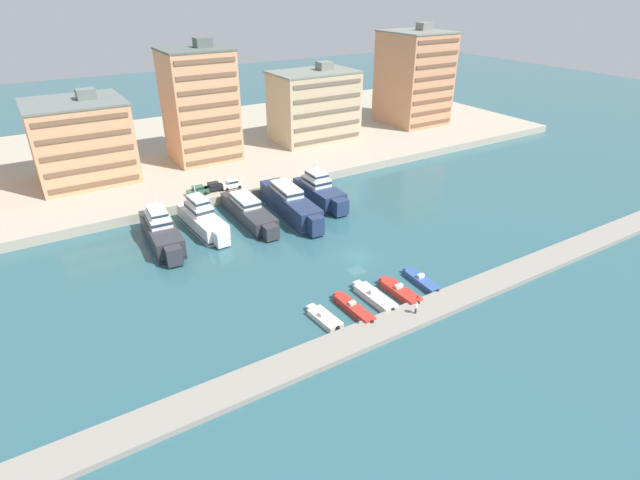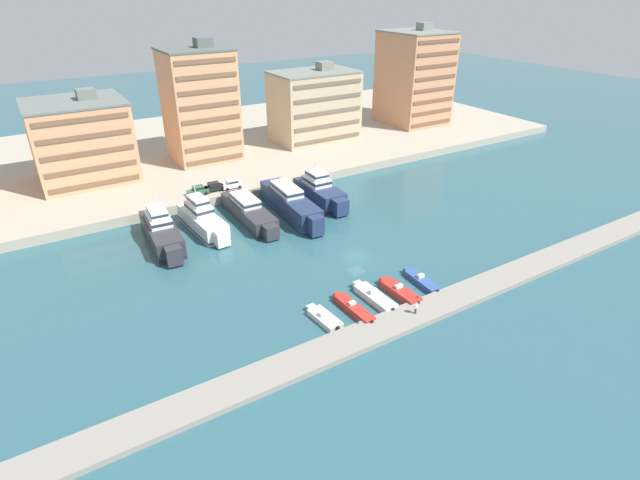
{
  "view_description": "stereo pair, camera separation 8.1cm",
  "coord_description": "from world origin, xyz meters",
  "px_view_note": "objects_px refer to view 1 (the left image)",
  "views": [
    {
      "loc": [
        -41.7,
        -55.96,
        39.63
      ],
      "look_at": [
        -4.44,
        4.19,
        2.5
      ],
      "focal_mm": 28.0,
      "sensor_mm": 36.0,
      "label": 1
    },
    {
      "loc": [
        -41.63,
        -56.0,
        39.63
      ],
      "look_at": [
        -4.44,
        4.19,
        2.5
      ],
      "focal_mm": 28.0,
      "sensor_mm": 36.0,
      "label": 2
    }
  ],
  "objects_px": {
    "yacht_charcoal_far_left": "(162,232)",
    "motorboat_red_left": "(354,309)",
    "yacht_navy_center_left": "(291,204)",
    "motorboat_red_center_left": "(400,292)",
    "car_green_far_left": "(198,190)",
    "motorboat_blue_center": "(422,281)",
    "car_white_mid_left": "(232,184)",
    "car_black_left": "(213,187)",
    "yacht_charcoal_mid_left": "(249,212)",
    "motorboat_white_mid_left": "(374,297)",
    "yacht_white_left": "(202,219)",
    "pedestrian_near_edge": "(416,307)",
    "yacht_navy_center": "(320,192)",
    "motorboat_cream_far_left": "(324,318)"
  },
  "relations": [
    {
      "from": "yacht_charcoal_far_left",
      "to": "yacht_charcoal_mid_left",
      "type": "xyz_separation_m",
      "value": [
        16.27,
        0.82,
        -0.5
      ]
    },
    {
      "from": "yacht_charcoal_far_left",
      "to": "motorboat_red_left",
      "type": "height_order",
      "value": "yacht_charcoal_far_left"
    },
    {
      "from": "motorboat_red_center_left",
      "to": "motorboat_cream_far_left",
      "type": "bearing_deg",
      "value": 177.12
    },
    {
      "from": "yacht_charcoal_mid_left",
      "to": "car_green_far_left",
      "type": "relative_size",
      "value": 4.83
    },
    {
      "from": "car_green_far_left",
      "to": "yacht_white_left",
      "type": "bearing_deg",
      "value": -106.13
    },
    {
      "from": "yacht_white_left",
      "to": "pedestrian_near_edge",
      "type": "height_order",
      "value": "yacht_white_left"
    },
    {
      "from": "yacht_navy_center_left",
      "to": "yacht_navy_center",
      "type": "xyz_separation_m",
      "value": [
        7.72,
        2.04,
        0.02
      ]
    },
    {
      "from": "motorboat_cream_far_left",
      "to": "car_green_far_left",
      "type": "height_order",
      "value": "car_green_far_left"
    },
    {
      "from": "motorboat_red_center_left",
      "to": "car_green_far_left",
      "type": "bearing_deg",
      "value": 105.55
    },
    {
      "from": "car_green_far_left",
      "to": "motorboat_red_center_left",
      "type": "bearing_deg",
      "value": -74.45
    },
    {
      "from": "motorboat_red_center_left",
      "to": "car_white_mid_left",
      "type": "height_order",
      "value": "car_white_mid_left"
    },
    {
      "from": "pedestrian_near_edge",
      "to": "yacht_navy_center_left",
      "type": "bearing_deg",
      "value": 87.25
    },
    {
      "from": "yacht_white_left",
      "to": "motorboat_white_mid_left",
      "type": "relative_size",
      "value": 1.99
    },
    {
      "from": "yacht_charcoal_far_left",
      "to": "yacht_navy_center",
      "type": "xyz_separation_m",
      "value": [
        31.66,
        0.88,
        0.07
      ]
    },
    {
      "from": "yacht_charcoal_far_left",
      "to": "yacht_white_left",
      "type": "xyz_separation_m",
      "value": [
        7.6,
        1.3,
        -0.07
      ]
    },
    {
      "from": "motorboat_white_mid_left",
      "to": "motorboat_blue_center",
      "type": "bearing_deg",
      "value": -1.7
    },
    {
      "from": "yacht_white_left",
      "to": "pedestrian_near_edge",
      "type": "distance_m",
      "value": 42.21
    },
    {
      "from": "yacht_navy_center",
      "to": "motorboat_red_center_left",
      "type": "distance_m",
      "value": 34.89
    },
    {
      "from": "motorboat_red_left",
      "to": "motorboat_red_center_left",
      "type": "bearing_deg",
      "value": -0.98
    },
    {
      "from": "motorboat_cream_far_left",
      "to": "pedestrian_near_edge",
      "type": "relative_size",
      "value": 3.66
    },
    {
      "from": "yacht_charcoal_far_left",
      "to": "yacht_charcoal_mid_left",
      "type": "height_order",
      "value": "yacht_charcoal_far_left"
    },
    {
      "from": "motorboat_cream_far_left",
      "to": "yacht_white_left",
      "type": "bearing_deg",
      "value": 96.86
    },
    {
      "from": "pedestrian_near_edge",
      "to": "car_white_mid_left",
      "type": "bearing_deg",
      "value": 94.59
    },
    {
      "from": "yacht_charcoal_far_left",
      "to": "yacht_navy_center_left",
      "type": "relative_size",
      "value": 0.82
    },
    {
      "from": "motorboat_cream_far_left",
      "to": "motorboat_red_center_left",
      "type": "relative_size",
      "value": 0.82
    },
    {
      "from": "motorboat_red_left",
      "to": "motorboat_blue_center",
      "type": "bearing_deg",
      "value": 2.36
    },
    {
      "from": "motorboat_blue_center",
      "to": "car_green_far_left",
      "type": "distance_m",
      "value": 48.92
    },
    {
      "from": "motorboat_cream_far_left",
      "to": "pedestrian_near_edge",
      "type": "height_order",
      "value": "pedestrian_near_edge"
    },
    {
      "from": "yacht_charcoal_mid_left",
      "to": "yacht_navy_center_left",
      "type": "bearing_deg",
      "value": -14.43
    },
    {
      "from": "motorboat_red_left",
      "to": "car_green_far_left",
      "type": "distance_m",
      "value": 46.45
    },
    {
      "from": "yacht_charcoal_mid_left",
      "to": "motorboat_blue_center",
      "type": "bearing_deg",
      "value": -69.73
    },
    {
      "from": "yacht_navy_center_left",
      "to": "motorboat_blue_center",
      "type": "height_order",
      "value": "yacht_navy_center_left"
    },
    {
      "from": "motorboat_white_mid_left",
      "to": "car_white_mid_left",
      "type": "bearing_deg",
      "value": 92.58
    },
    {
      "from": "motorboat_cream_far_left",
      "to": "motorboat_red_center_left",
      "type": "height_order",
      "value": "motorboat_red_center_left"
    },
    {
      "from": "yacht_navy_center_left",
      "to": "car_black_left",
      "type": "bearing_deg",
      "value": 123.54
    },
    {
      "from": "yacht_navy_center_left",
      "to": "motorboat_red_left",
      "type": "xyz_separation_m",
      "value": [
        -7.9,
        -31.8,
        -1.71
      ]
    },
    {
      "from": "motorboat_cream_far_left",
      "to": "motorboat_red_center_left",
      "type": "bearing_deg",
      "value": -2.88
    },
    {
      "from": "car_white_mid_left",
      "to": "yacht_white_left",
      "type": "bearing_deg",
      "value": -132.26
    },
    {
      "from": "yacht_charcoal_far_left",
      "to": "motorboat_cream_far_left",
      "type": "relative_size",
      "value": 2.81
    },
    {
      "from": "motorboat_cream_far_left",
      "to": "yacht_navy_center",
      "type": "bearing_deg",
      "value": 59.05
    },
    {
      "from": "yacht_charcoal_far_left",
      "to": "motorboat_red_center_left",
      "type": "bearing_deg",
      "value": -54.16
    },
    {
      "from": "motorboat_red_center_left",
      "to": "motorboat_blue_center",
      "type": "xyz_separation_m",
      "value": [
        4.65,
        0.65,
        -0.09
      ]
    },
    {
      "from": "yacht_charcoal_mid_left",
      "to": "pedestrian_near_edge",
      "type": "height_order",
      "value": "yacht_charcoal_mid_left"
    },
    {
      "from": "motorboat_white_mid_left",
      "to": "motorboat_blue_center",
      "type": "height_order",
      "value": "motorboat_white_mid_left"
    },
    {
      "from": "yacht_navy_center",
      "to": "car_green_far_left",
      "type": "bearing_deg",
      "value": 149.23
    },
    {
      "from": "yacht_charcoal_far_left",
      "to": "motorboat_blue_center",
      "type": "distance_m",
      "value": 43.25
    },
    {
      "from": "motorboat_blue_center",
      "to": "car_white_mid_left",
      "type": "bearing_deg",
      "value": 103.06
    },
    {
      "from": "yacht_charcoal_far_left",
      "to": "yacht_navy_center_left",
      "type": "bearing_deg",
      "value": -2.76
    },
    {
      "from": "car_black_left",
      "to": "car_green_far_left",
      "type": "bearing_deg",
      "value": -175.99
    },
    {
      "from": "car_white_mid_left",
      "to": "pedestrian_near_edge",
      "type": "height_order",
      "value": "car_white_mid_left"
    }
  ]
}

